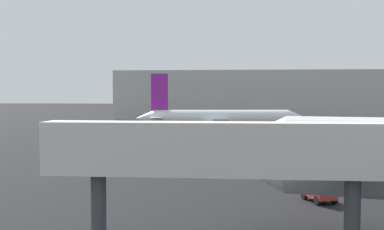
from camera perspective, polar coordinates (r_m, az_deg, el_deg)
The scene contains 4 objects.
airplane_distant at distance 71.61m, azimuth 3.25°, elevation -0.41°, with size 25.67×20.74×9.77m.
jet_bridge at distance 21.65m, azimuth 9.04°, elevation -4.32°, with size 18.44×2.81×5.85m.
baggage_cart at distance 32.13m, azimuth 14.77°, elevation -8.56°, with size 2.08×2.70×1.30m.
terminal_building at distance 135.38m, azimuth 9.30°, elevation 2.35°, with size 82.05×27.92×12.70m, color #B7B7B2.
Camera 1 is at (3.64, -6.72, 6.95)m, focal length 45.16 mm.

